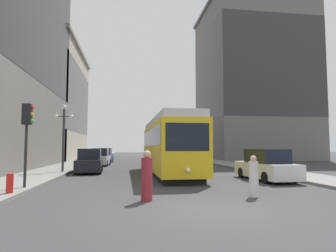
{
  "coord_description": "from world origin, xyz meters",
  "views": [
    {
      "loc": [
        -2.62,
        -8.85,
        1.93
      ],
      "look_at": [
        0.08,
        10.25,
        3.36
      ],
      "focal_mm": 30.68,
      "sensor_mm": 36.0,
      "label": 1
    }
  ],
  "objects_px": {
    "parked_car_left_mid": "(90,162)",
    "parked_car_left_far": "(100,158)",
    "traffic_light_near_left": "(27,123)",
    "parked_car_left_near": "(105,156)",
    "parked_car_right_far": "(266,166)",
    "pedestrian_crossing_near": "(254,178)",
    "streetcar": "(168,145)",
    "pedestrian_crossing_far": "(147,177)",
    "lamp_post_left_near": "(64,127)",
    "transit_bus": "(176,147)",
    "fire_hydrant": "(10,183)"
  },
  "relations": [
    {
      "from": "parked_car_left_mid",
      "to": "parked_car_left_far",
      "type": "bearing_deg",
      "value": 87.15
    },
    {
      "from": "parked_car_left_far",
      "to": "traffic_light_near_left",
      "type": "distance_m",
      "value": 17.51
    },
    {
      "from": "parked_car_left_near",
      "to": "traffic_light_near_left",
      "type": "height_order",
      "value": "traffic_light_near_left"
    },
    {
      "from": "parked_car_right_far",
      "to": "pedestrian_crossing_near",
      "type": "distance_m",
      "value": 6.12
    },
    {
      "from": "streetcar",
      "to": "pedestrian_crossing_near",
      "type": "xyz_separation_m",
      "value": [
        2.0,
        -9.56,
        -1.35
      ]
    },
    {
      "from": "pedestrian_crossing_near",
      "to": "pedestrian_crossing_far",
      "type": "distance_m",
      "value": 4.2
    },
    {
      "from": "traffic_light_near_left",
      "to": "lamp_post_left_near",
      "type": "distance_m",
      "value": 8.51
    },
    {
      "from": "pedestrian_crossing_far",
      "to": "lamp_post_left_near",
      "type": "bearing_deg",
      "value": 129.42
    },
    {
      "from": "streetcar",
      "to": "transit_bus",
      "type": "height_order",
      "value": "streetcar"
    },
    {
      "from": "traffic_light_near_left",
      "to": "fire_hydrant",
      "type": "xyz_separation_m",
      "value": [
        -0.03,
        -1.6,
        -2.51
      ]
    },
    {
      "from": "transit_bus",
      "to": "fire_hydrant",
      "type": "bearing_deg",
      "value": -115.46
    },
    {
      "from": "parked_car_right_far",
      "to": "pedestrian_crossing_near",
      "type": "height_order",
      "value": "parked_car_right_far"
    },
    {
      "from": "pedestrian_crossing_near",
      "to": "parked_car_left_near",
      "type": "bearing_deg",
      "value": -4.49
    },
    {
      "from": "traffic_light_near_left",
      "to": "parked_car_left_far",
      "type": "bearing_deg",
      "value": 84.44
    },
    {
      "from": "parked_car_left_near",
      "to": "traffic_light_near_left",
      "type": "bearing_deg",
      "value": -92.1
    },
    {
      "from": "pedestrian_crossing_far",
      "to": "transit_bus",
      "type": "bearing_deg",
      "value": 92.34
    },
    {
      "from": "parked_car_left_near",
      "to": "parked_car_left_far",
      "type": "bearing_deg",
      "value": -87.99
    },
    {
      "from": "transit_bus",
      "to": "lamp_post_left_near",
      "type": "distance_m",
      "value": 16.75
    },
    {
      "from": "parked_car_right_far",
      "to": "parked_car_left_far",
      "type": "height_order",
      "value": "same"
    },
    {
      "from": "parked_car_left_mid",
      "to": "lamp_post_left_near",
      "type": "xyz_separation_m",
      "value": [
        -1.9,
        -0.34,
        2.6
      ]
    },
    {
      "from": "parked_car_left_far",
      "to": "lamp_post_left_near",
      "type": "height_order",
      "value": "lamp_post_left_near"
    },
    {
      "from": "parked_car_right_far",
      "to": "streetcar",
      "type": "bearing_deg",
      "value": -42.0
    },
    {
      "from": "parked_car_left_far",
      "to": "traffic_light_near_left",
      "type": "height_order",
      "value": "traffic_light_near_left"
    },
    {
      "from": "pedestrian_crossing_near",
      "to": "pedestrian_crossing_far",
      "type": "relative_size",
      "value": 0.89
    },
    {
      "from": "parked_car_right_far",
      "to": "parked_car_left_far",
      "type": "bearing_deg",
      "value": -56.14
    },
    {
      "from": "parked_car_right_far",
      "to": "pedestrian_crossing_far",
      "type": "distance_m",
      "value": 9.17
    },
    {
      "from": "streetcar",
      "to": "lamp_post_left_near",
      "type": "xyz_separation_m",
      "value": [
        -7.62,
        1.9,
        1.35
      ]
    },
    {
      "from": "streetcar",
      "to": "parked_car_left_mid",
      "type": "bearing_deg",
      "value": 158.12
    },
    {
      "from": "parked_car_left_near",
      "to": "lamp_post_left_near",
      "type": "distance_m",
      "value": 15.26
    },
    {
      "from": "streetcar",
      "to": "pedestrian_crossing_far",
      "type": "xyz_separation_m",
      "value": [
        -2.19,
        -9.8,
        -1.26
      ]
    },
    {
      "from": "parked_car_left_far",
      "to": "fire_hydrant",
      "type": "xyz_separation_m",
      "value": [
        -1.72,
        -18.89,
        -0.32
      ]
    },
    {
      "from": "transit_bus",
      "to": "parked_car_left_near",
      "type": "xyz_separation_m",
      "value": [
        -8.82,
        2.13,
        -1.1
      ]
    },
    {
      "from": "streetcar",
      "to": "parked_car_left_far",
      "type": "bearing_deg",
      "value": 117.62
    },
    {
      "from": "transit_bus",
      "to": "fire_hydrant",
      "type": "xyz_separation_m",
      "value": [
        -10.53,
        -22.89,
        -1.42
      ]
    },
    {
      "from": "streetcar",
      "to": "parked_car_left_near",
      "type": "distance_m",
      "value": 17.8
    },
    {
      "from": "pedestrian_crossing_near",
      "to": "parked_car_left_mid",
      "type": "bearing_deg",
      "value": 12.4
    },
    {
      "from": "parked_car_right_far",
      "to": "fire_hydrant",
      "type": "bearing_deg",
      "value": 15.02
    },
    {
      "from": "parked_car_left_far",
      "to": "parked_car_right_far",
      "type": "bearing_deg",
      "value": -51.57
    },
    {
      "from": "streetcar",
      "to": "fire_hydrant",
      "type": "height_order",
      "value": "streetcar"
    },
    {
      "from": "pedestrian_crossing_near",
      "to": "lamp_post_left_near",
      "type": "xyz_separation_m",
      "value": [
        -9.62,
        11.46,
        2.7
      ]
    },
    {
      "from": "streetcar",
      "to": "parked_car_right_far",
      "type": "relative_size",
      "value": 2.63
    },
    {
      "from": "pedestrian_crossing_far",
      "to": "lamp_post_left_near",
      "type": "relative_size",
      "value": 0.36
    },
    {
      "from": "transit_bus",
      "to": "parked_car_left_far",
      "type": "xyz_separation_m",
      "value": [
        -8.82,
        -4.0,
        -1.1
      ]
    },
    {
      "from": "parked_car_right_far",
      "to": "pedestrian_crossing_far",
      "type": "bearing_deg",
      "value": 34.61
    },
    {
      "from": "streetcar",
      "to": "fire_hydrant",
      "type": "distance_m",
      "value": 11.18
    },
    {
      "from": "parked_car_left_near",
      "to": "parked_car_left_far",
      "type": "distance_m",
      "value": 6.12
    },
    {
      "from": "pedestrian_crossing_near",
      "to": "streetcar",
      "type": "bearing_deg",
      "value": -8.96
    },
    {
      "from": "parked_car_left_far",
      "to": "transit_bus",
      "type": "bearing_deg",
      "value": 26.88
    },
    {
      "from": "streetcar",
      "to": "parked_car_right_far",
      "type": "xyz_separation_m",
      "value": [
        5.17,
        -4.33,
        -1.26
      ]
    },
    {
      "from": "transit_bus",
      "to": "fire_hydrant",
      "type": "relative_size",
      "value": 17.32
    }
  ]
}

